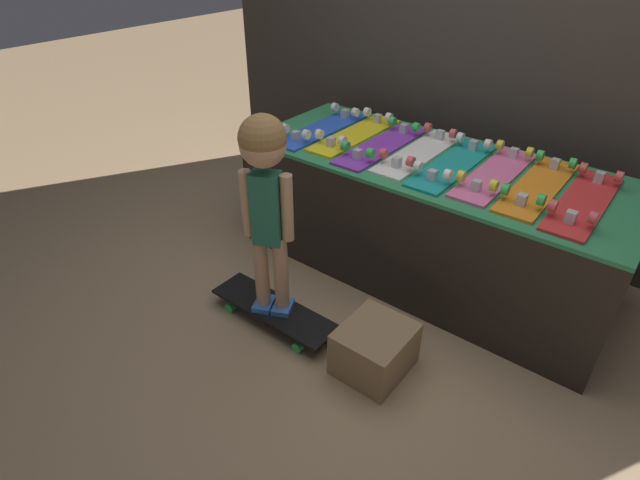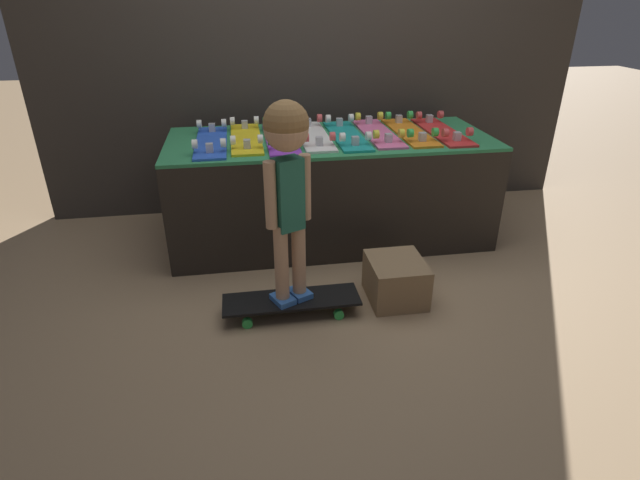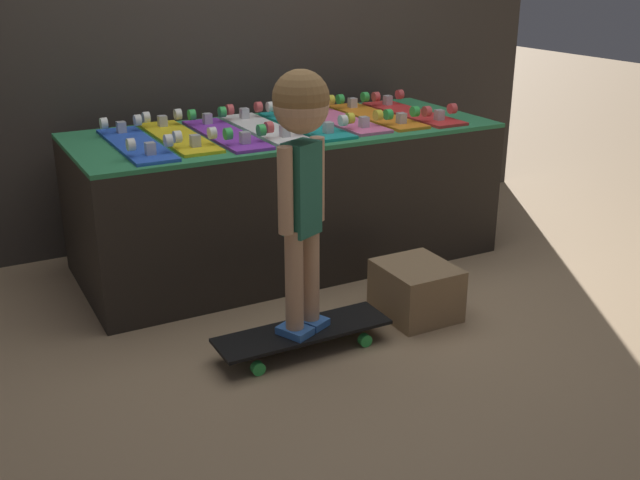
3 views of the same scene
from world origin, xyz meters
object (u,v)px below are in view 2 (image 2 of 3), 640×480
Objects in this scene: skateboard_yellow_on_rack at (246,137)px; child at (287,168)px; skateboard_purple_on_rack at (281,138)px; skateboard_white_on_rack at (313,135)px; skateboard_teal_on_rack at (347,134)px; skateboard_red_on_rack at (442,130)px; skateboard_on_floor at (291,301)px; skateboard_orange_on_rack at (410,131)px; skateboard_blue_on_rack at (211,141)px; skateboard_pink_on_rack at (378,132)px; storage_box at (396,280)px.

child is at bearing -79.89° from skateboard_yellow_on_rack.
skateboard_purple_on_rack is 1.00× the size of skateboard_white_on_rack.
skateboard_purple_on_rack is 0.42m from skateboard_teal_on_rack.
skateboard_white_on_rack is 0.85m from skateboard_red_on_rack.
skateboard_white_on_rack is at bearing -1.34° from skateboard_yellow_on_rack.
skateboard_on_floor is at bearing -141.15° from skateboard_red_on_rack.
skateboard_red_on_rack is at bearing -6.63° from skateboard_orange_on_rack.
skateboard_yellow_on_rack is 0.71× the size of child.
skateboard_orange_on_rack is (0.42, 0.02, 0.00)m from skateboard_teal_on_rack.
skateboard_blue_on_rack and skateboard_pink_on_rack have the same top height.
skateboard_white_on_rack is (0.42, -0.01, 0.00)m from skateboard_yellow_on_rack.
skateboard_yellow_on_rack is at bearing 178.66° from skateboard_white_on_rack.
skateboard_red_on_rack is (0.85, -0.03, 0.00)m from skateboard_white_on_rack.
child reaches higher than skateboard_teal_on_rack.
skateboard_purple_on_rack is at bearing 62.26° from child.
skateboard_white_on_rack is 0.71× the size of child.
skateboard_yellow_on_rack and skateboard_pink_on_rack have the same top height.
skateboard_yellow_on_rack is 0.85m from skateboard_pink_on_rack.
child is at bearing -105.70° from skateboard_white_on_rack.
skateboard_blue_on_rack is 0.96m from child.
skateboard_yellow_on_rack is 1.06m from skateboard_orange_on_rack.
skateboard_yellow_on_rack and skateboard_red_on_rack have the same top height.
skateboard_red_on_rack is (0.42, -0.03, 0.00)m from skateboard_pink_on_rack.
skateboard_purple_on_rack is 1.00× the size of skateboard_orange_on_rack.
skateboard_yellow_on_rack is at bearing 167.26° from skateboard_purple_on_rack.
skateboard_teal_on_rack is at bearing 62.24° from skateboard_on_floor.
child is (0.17, -0.93, 0.10)m from skateboard_yellow_on_rack.
skateboard_pink_on_rack is 1.01× the size of skateboard_on_floor.
skateboard_purple_on_rack is 0.71× the size of child.
skateboard_on_floor is (0.38, -0.88, -0.63)m from skateboard_blue_on_rack.
skateboard_white_on_rack is 0.21m from skateboard_teal_on_rack.
skateboard_purple_on_rack and skateboard_pink_on_rack have the same top height.
storage_box is (0.58, 0.05, -0.68)m from child.
skateboard_purple_on_rack is 1.01× the size of skateboard_on_floor.
child reaches higher than skateboard_yellow_on_rack.
child is at bearing -134.32° from skateboard_orange_on_rack.
skateboard_orange_on_rack is at bearing 45.68° from skateboard_on_floor.
storage_box is (0.11, -0.84, -0.59)m from skateboard_teal_on_rack.
skateboard_pink_on_rack is at bearing 175.80° from skateboard_red_on_rack.
skateboard_yellow_on_rack is 1.00× the size of skateboard_teal_on_rack.
skateboard_teal_on_rack and skateboard_pink_on_rack have the same top height.
skateboard_white_on_rack is at bearing 74.30° from skateboard_on_floor.
skateboard_purple_on_rack reaches higher than storage_box.
skateboard_pink_on_rack is at bearing 7.71° from skateboard_teal_on_rack.
skateboard_on_floor is (-0.89, -0.92, -0.63)m from skateboard_orange_on_rack.
storage_box is at bearing -69.79° from skateboard_white_on_rack.
skateboard_white_on_rack is at bearing 179.72° from skateboard_orange_on_rack.
child reaches higher than skateboard_blue_on_rack.
skateboard_blue_on_rack is 1.06m from skateboard_pink_on_rack.
skateboard_blue_on_rack is at bearing -178.38° from skateboard_orange_on_rack.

